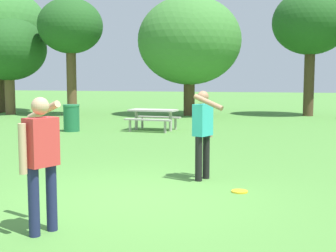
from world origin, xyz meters
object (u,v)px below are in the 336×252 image
(tree_broad_center, at_px, (8,49))
(person_catcher, at_px, (203,128))
(person_thrower, at_px, (41,154))
(trash_can_beside_table, at_px, (71,118))
(tree_far_right, at_px, (70,27))
(tree_slender_mid, at_px, (189,41))
(picnic_table_near, at_px, (153,115))
(frisbee, at_px, (240,191))
(tree_back_left, at_px, (311,23))

(tree_broad_center, bearing_deg, person_catcher, -43.29)
(person_thrower, relative_size, tree_broad_center, 0.32)
(person_thrower, xyz_separation_m, trash_can_beside_table, (-4.92, 9.64, -0.48))
(tree_far_right, bearing_deg, trash_can_beside_table, -61.44)
(person_catcher, height_order, trash_can_beside_table, person_catcher)
(tree_far_right, bearing_deg, tree_slender_mid, 19.39)
(person_thrower, relative_size, person_catcher, 1.00)
(person_thrower, height_order, picnic_table_near, person_thrower)
(tree_broad_center, xyz_separation_m, tree_far_right, (3.63, 0.06, 1.00))
(tree_broad_center, distance_m, tree_far_right, 3.77)
(trash_can_beside_table, distance_m, tree_far_right, 8.09)
(picnic_table_near, relative_size, tree_slender_mid, 0.29)
(person_catcher, bearing_deg, tree_far_right, 127.40)
(person_catcher, distance_m, tree_slender_mid, 15.22)
(tree_slender_mid, bearing_deg, person_catcher, -74.97)
(person_thrower, xyz_separation_m, tree_far_right, (-8.29, 15.84, 3.48))
(trash_can_beside_table, height_order, tree_slender_mid, tree_slender_mid)
(person_catcher, distance_m, frisbee, 1.42)
(picnic_table_near, height_order, tree_slender_mid, tree_slender_mid)
(picnic_table_near, distance_m, trash_can_beside_table, 2.92)
(frisbee, relative_size, tree_back_left, 0.04)
(trash_can_beside_table, relative_size, tree_far_right, 0.16)
(person_thrower, xyz_separation_m, frisbee, (2.01, 2.66, -0.95))
(person_catcher, bearing_deg, tree_back_left, 82.80)
(tree_far_right, xyz_separation_m, tree_slender_mid, (5.65, 1.99, -0.65))
(trash_can_beside_table, xyz_separation_m, tree_far_right, (-3.37, 6.20, 3.96))
(picnic_table_near, relative_size, tree_broad_center, 0.34)
(tree_slender_mid, distance_m, tree_back_left, 6.11)
(tree_broad_center, bearing_deg, frisbee, -43.28)
(person_thrower, bearing_deg, picnic_table_near, 101.65)
(frisbee, xyz_separation_m, trash_can_beside_table, (-6.93, 6.99, 0.47))
(picnic_table_near, relative_size, trash_can_beside_table, 1.83)
(trash_can_beside_table, xyz_separation_m, tree_back_left, (8.16, 9.60, 4.16))
(person_thrower, relative_size, picnic_table_near, 0.94)
(frisbee, relative_size, tree_broad_center, 0.05)
(trash_can_beside_table, height_order, tree_far_right, tree_far_right)
(frisbee, xyz_separation_m, tree_back_left, (1.23, 16.59, 4.63))
(frisbee, height_order, trash_can_beside_table, trash_can_beside_table)
(person_thrower, xyz_separation_m, tree_back_left, (3.24, 19.25, 3.68))
(frisbee, xyz_separation_m, tree_slender_mid, (-4.65, 15.17, 3.78))
(tree_far_right, xyz_separation_m, tree_back_left, (11.53, 3.41, 0.20))
(tree_slender_mid, bearing_deg, tree_far_right, -160.61)
(person_thrower, height_order, trash_can_beside_table, person_thrower)
(tree_broad_center, relative_size, tree_slender_mid, 0.85)
(picnic_table_near, bearing_deg, frisbee, -62.42)
(person_catcher, xyz_separation_m, picnic_table_near, (-3.45, 7.36, -0.40))
(tree_far_right, bearing_deg, tree_back_left, 16.46)
(person_catcher, relative_size, tree_broad_center, 0.32)
(trash_can_beside_table, xyz_separation_m, tree_broad_center, (-7.01, 6.14, 2.96))
(tree_slender_mid, xyz_separation_m, tree_back_left, (5.88, 1.42, 0.85))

